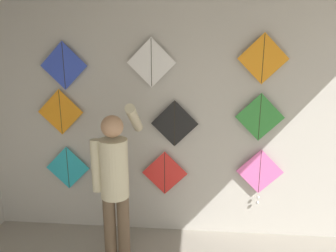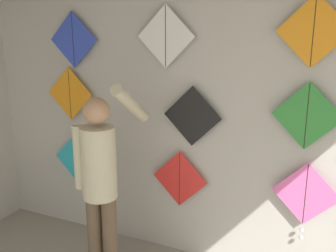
{
  "view_description": "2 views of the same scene",
  "coord_description": "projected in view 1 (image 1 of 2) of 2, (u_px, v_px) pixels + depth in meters",
  "views": [
    {
      "loc": [
        0.38,
        0.05,
        2.38
      ],
      "look_at": [
        0.08,
        3.48,
        1.46
      ],
      "focal_mm": 35.0,
      "sensor_mm": 36.0,
      "label": 1
    },
    {
      "loc": [
        1.29,
        0.65,
        2.19
      ],
      "look_at": [
        0.0,
        3.48,
        1.38
      ],
      "focal_mm": 40.0,
      "sensor_mm": 36.0,
      "label": 2
    }
  ],
  "objects": [
    {
      "name": "back_panel",
      "position": [
        164.0,
        124.0,
        3.91
      ],
      "size": [
        5.13,
        0.06,
        2.8
      ],
      "primitive_type": "cube",
      "color": "#BCB7AD",
      "rests_on": "ground"
    },
    {
      "name": "shopkeeper",
      "position": [
        115.0,
        179.0,
        3.33
      ],
      "size": [
        0.45,
        0.64,
        1.78
      ],
      "rotation": [
        0.0,
        0.0,
        0.14
      ],
      "color": "brown",
      "rests_on": "ground"
    },
    {
      "name": "kite_0",
      "position": [
        68.0,
        168.0,
        4.07
      ],
      "size": [
        0.55,
        0.01,
        0.55
      ],
      "color": "#28B2C6"
    },
    {
      "name": "kite_1",
      "position": [
        165.0,
        173.0,
        3.97
      ],
      "size": [
        0.55,
        0.01,
        0.55
      ],
      "color": "red"
    },
    {
      "name": "kite_2",
      "position": [
        260.0,
        174.0,
        3.87
      ],
      "size": [
        0.55,
        0.04,
        0.69
      ],
      "color": "pink"
    },
    {
      "name": "kite_3",
      "position": [
        61.0,
        112.0,
        3.89
      ],
      "size": [
        0.55,
        0.01,
        0.55
      ],
      "color": "orange"
    },
    {
      "name": "kite_4",
      "position": [
        175.0,
        124.0,
        3.8
      ],
      "size": [
        0.55,
        0.01,
        0.55
      ],
      "color": "black"
    },
    {
      "name": "kite_5",
      "position": [
        260.0,
        117.0,
        3.69
      ],
      "size": [
        0.55,
        0.01,
        0.55
      ],
      "color": "#338C38"
    },
    {
      "name": "kite_6",
      "position": [
        64.0,
        66.0,
        3.74
      ],
      "size": [
        0.55,
        0.01,
        0.55
      ],
      "color": "blue"
    },
    {
      "name": "kite_7",
      "position": [
        151.0,
        63.0,
        3.64
      ],
      "size": [
        0.55,
        0.01,
        0.55
      ],
      "color": "white"
    },
    {
      "name": "kite_8",
      "position": [
        263.0,
        59.0,
        3.53
      ],
      "size": [
        0.55,
        0.01,
        0.55
      ],
      "color": "orange"
    }
  ]
}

